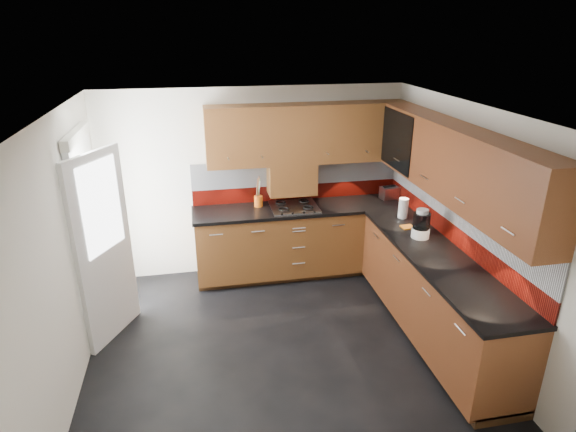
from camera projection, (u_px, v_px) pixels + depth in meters
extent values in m
cube|color=black|center=(280.00, 346.00, 4.97)|extent=(4.00, 3.80, 0.02)
cube|color=white|center=(279.00, 105.00, 4.05)|extent=(4.00, 3.80, 0.10)
cube|color=silver|center=(254.00, 181.00, 6.20)|extent=(4.00, 0.08, 2.64)
cube|color=silver|center=(335.00, 367.00, 2.84)|extent=(4.00, 0.08, 2.64)
cube|color=silver|center=(60.00, 258.00, 4.17)|extent=(0.08, 3.80, 2.64)
cube|color=silver|center=(468.00, 224.00, 4.87)|extent=(0.08, 3.80, 2.64)
cube|color=#5E3015|center=(301.00, 240.00, 6.25)|extent=(2.70, 0.60, 0.95)
cube|color=#5D2D16|center=(434.00, 295.00, 4.98)|extent=(0.60, 2.60, 0.95)
cube|color=#3B2310|center=(300.00, 268.00, 6.44)|extent=(2.70, 0.54, 0.10)
cube|color=#3B2310|center=(432.00, 329.00, 5.15)|extent=(0.54, 2.60, 0.10)
cube|color=black|center=(301.00, 208.00, 6.08)|extent=(2.72, 0.62, 0.04)
cube|color=black|center=(439.00, 257.00, 4.80)|extent=(0.62, 2.60, 0.04)
cube|color=maroon|center=(297.00, 192.00, 6.31)|extent=(2.70, 0.02, 0.20)
cube|color=silver|center=(297.00, 172.00, 6.21)|extent=(2.70, 0.02, 0.34)
cube|color=maroon|center=(451.00, 231.00, 5.10)|extent=(0.02, 3.20, 0.20)
cube|color=silver|center=(455.00, 208.00, 5.00)|extent=(0.02, 3.20, 0.34)
cube|color=#5E3015|center=(308.00, 133.00, 5.89)|extent=(2.50, 0.33, 0.72)
cube|color=#5D2D16|center=(456.00, 163.00, 4.62)|extent=(0.33, 2.87, 0.72)
cube|color=silver|center=(299.00, 154.00, 5.78)|extent=(1.80, 0.01, 0.16)
cube|color=silver|center=(438.00, 186.00, 4.64)|extent=(0.01, 2.00, 0.16)
cube|color=#5E3015|center=(292.00, 178.00, 6.06)|extent=(0.60, 0.33, 0.40)
cube|color=black|center=(396.00, 140.00, 5.54)|extent=(0.01, 0.80, 0.66)
cube|color=#FFD18C|center=(421.00, 139.00, 5.59)|extent=(0.01, 0.76, 0.64)
cube|color=black|center=(410.00, 138.00, 5.56)|extent=(0.29, 0.76, 0.01)
cylinder|color=black|center=(421.00, 134.00, 5.30)|extent=(0.07, 0.07, 0.16)
cylinder|color=black|center=(415.00, 131.00, 5.43)|extent=(0.07, 0.07, 0.16)
cylinder|color=white|center=(409.00, 129.00, 5.57)|extent=(0.07, 0.07, 0.16)
cylinder|color=black|center=(404.00, 126.00, 5.70)|extent=(0.07, 0.07, 0.16)
cube|color=white|center=(91.00, 235.00, 5.07)|extent=(0.06, 0.95, 2.04)
cube|color=white|center=(104.00, 249.00, 4.79)|extent=(0.42, 0.73, 1.98)
cube|color=white|center=(101.00, 207.00, 4.63)|extent=(0.28, 0.50, 0.90)
cube|color=silver|center=(294.00, 207.00, 6.04)|extent=(0.59, 0.51, 0.02)
torus|color=black|center=(284.00, 209.00, 5.89)|extent=(0.13, 0.13, 0.02)
torus|color=black|center=(308.00, 208.00, 5.95)|extent=(0.13, 0.13, 0.02)
torus|color=black|center=(281.00, 203.00, 6.11)|extent=(0.13, 0.13, 0.02)
torus|color=black|center=(304.00, 201.00, 6.17)|extent=(0.13, 0.13, 0.02)
cube|color=black|center=(298.00, 213.00, 5.82)|extent=(0.45, 0.04, 0.02)
cylinder|color=#C55712|center=(258.00, 201.00, 6.06)|extent=(0.11, 0.11, 0.14)
cylinder|color=brown|center=(258.00, 188.00, 6.02)|extent=(0.05, 0.02, 0.27)
cylinder|color=brown|center=(259.00, 189.00, 6.02)|extent=(0.05, 0.03, 0.25)
cylinder|color=brown|center=(258.00, 187.00, 6.01)|extent=(0.06, 0.02, 0.29)
cylinder|color=brown|center=(259.00, 190.00, 6.02)|extent=(0.03, 0.04, 0.24)
cylinder|color=brown|center=(257.00, 189.00, 6.01)|extent=(0.04, 0.04, 0.26)
cube|color=silver|center=(389.00, 193.00, 6.33)|extent=(0.25, 0.18, 0.16)
cube|color=black|center=(390.00, 187.00, 6.30)|extent=(0.18, 0.05, 0.01)
cube|color=black|center=(389.00, 186.00, 6.33)|extent=(0.18, 0.05, 0.01)
cylinder|color=white|center=(420.00, 233.00, 5.18)|extent=(0.19, 0.19, 0.11)
cylinder|color=black|center=(422.00, 221.00, 5.13)|extent=(0.18, 0.18, 0.17)
cylinder|color=white|center=(423.00, 211.00, 5.09)|extent=(0.13, 0.13, 0.04)
cylinder|color=white|center=(403.00, 208.00, 5.69)|extent=(0.12, 0.12, 0.24)
cube|color=orange|center=(407.00, 227.00, 5.45)|extent=(0.15, 0.13, 0.01)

